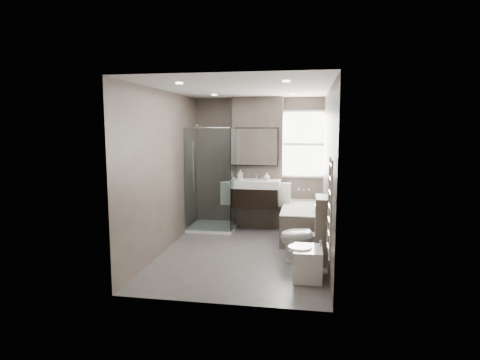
% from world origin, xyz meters
% --- Properties ---
extents(room, '(2.70, 3.90, 2.70)m').
position_xyz_m(room, '(0.00, 0.00, 1.30)').
color(room, '#514C4B').
rests_on(room, ground).
extents(vanity_pier, '(1.00, 0.25, 2.60)m').
position_xyz_m(vanity_pier, '(0.00, 1.77, 1.30)').
color(vanity_pier, '#544A42').
rests_on(vanity_pier, ground).
extents(vanity, '(0.95, 0.47, 0.66)m').
position_xyz_m(vanity, '(0.00, 1.43, 0.74)').
color(vanity, black).
rests_on(vanity, vanity_pier).
extents(mirror_cabinet, '(0.86, 0.08, 0.76)m').
position_xyz_m(mirror_cabinet, '(0.00, 1.61, 1.63)').
color(mirror_cabinet, black).
rests_on(mirror_cabinet, vanity_pier).
extents(towel_left, '(0.24, 0.06, 0.44)m').
position_xyz_m(towel_left, '(-0.56, 1.40, 0.72)').
color(towel_left, silver).
rests_on(towel_left, vanity_pier).
extents(towel_right, '(0.24, 0.06, 0.44)m').
position_xyz_m(towel_right, '(0.56, 1.40, 0.72)').
color(towel_right, silver).
rests_on(towel_right, vanity_pier).
extents(shower_enclosure, '(0.90, 0.90, 2.00)m').
position_xyz_m(shower_enclosure, '(-0.75, 1.35, 0.49)').
color(shower_enclosure, white).
rests_on(shower_enclosure, ground).
extents(bathtub, '(0.75, 1.60, 0.57)m').
position_xyz_m(bathtub, '(0.92, 1.10, 0.32)').
color(bathtub, '#544A42').
rests_on(bathtub, ground).
extents(window, '(0.98, 0.06, 1.33)m').
position_xyz_m(window, '(0.90, 1.88, 1.68)').
color(window, white).
rests_on(window, room).
extents(toilet, '(0.83, 0.61, 0.75)m').
position_xyz_m(toilet, '(0.97, -0.20, 0.38)').
color(toilet, white).
rests_on(toilet, ground).
extents(cistern_box, '(0.19, 0.55, 1.00)m').
position_xyz_m(cistern_box, '(1.21, -0.25, 0.50)').
color(cistern_box, '#544A42').
rests_on(cistern_box, ground).
extents(bidet, '(0.45, 0.52, 0.54)m').
position_xyz_m(bidet, '(1.01, -0.94, 0.22)').
color(bidet, white).
rests_on(bidet, ground).
extents(towel_radiator, '(0.03, 0.49, 1.10)m').
position_xyz_m(towel_radiator, '(1.25, -1.60, 1.12)').
color(towel_radiator, silver).
rests_on(towel_radiator, room).
extents(soap_bottle_a, '(0.09, 0.09, 0.19)m').
position_xyz_m(soap_bottle_a, '(-0.30, 1.47, 1.10)').
color(soap_bottle_a, white).
rests_on(soap_bottle_a, vanity).
extents(soap_bottle_b, '(0.11, 0.11, 0.15)m').
position_xyz_m(soap_bottle_b, '(0.22, 1.46, 1.07)').
color(soap_bottle_b, white).
rests_on(soap_bottle_b, vanity).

